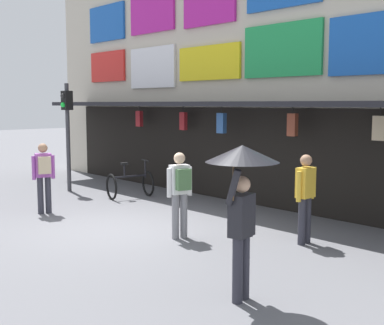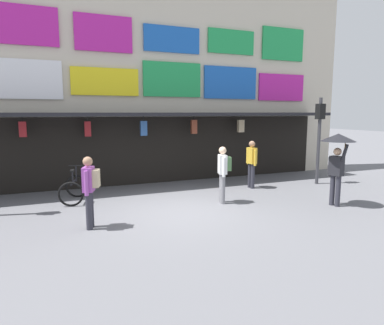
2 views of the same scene
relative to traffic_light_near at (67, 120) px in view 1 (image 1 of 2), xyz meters
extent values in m
plane|color=slate|center=(4.67, -1.50, -2.14)|extent=(80.00, 80.00, 0.00)
cube|color=beige|center=(4.67, 3.10, 1.86)|extent=(18.00, 1.20, 8.00)
cube|color=black|center=(4.67, 1.80, 0.46)|extent=(15.30, 1.40, 0.12)
cube|color=blue|center=(-1.48, 2.45, 3.21)|extent=(2.01, 0.08, 1.21)
cube|color=#B71E93|center=(0.98, 2.45, 3.25)|extent=(2.06, 0.08, 1.23)
cube|color=#B71E93|center=(3.44, 2.45, 3.19)|extent=(1.94, 0.08, 1.21)
cube|color=red|center=(-1.48, 2.45, 1.74)|extent=(1.97, 0.08, 1.02)
cube|color=white|center=(0.98, 2.45, 1.58)|extent=(2.12, 0.08, 1.25)
cube|color=yellow|center=(3.44, 2.45, 1.58)|extent=(2.31, 0.08, 0.94)
cube|color=green|center=(5.90, 2.45, 1.74)|extent=(2.24, 0.08, 1.27)
cube|color=blue|center=(8.36, 2.45, 1.70)|extent=(2.32, 0.08, 1.26)
cylinder|color=black|center=(0.77, 2.08, 0.32)|extent=(0.02, 0.02, 0.16)
cube|color=maroon|center=(0.77, 2.08, 0.00)|extent=(0.22, 0.13, 0.48)
cylinder|color=black|center=(2.75, 2.14, 0.31)|extent=(0.02, 0.02, 0.18)
cube|color=maroon|center=(2.75, 2.14, -0.03)|extent=(0.21, 0.12, 0.50)
cylinder|color=black|center=(4.59, 1.76, 0.32)|extent=(0.02, 0.02, 0.17)
cube|color=#2D5693|center=(4.59, 1.76, -0.02)|extent=(0.23, 0.14, 0.51)
cylinder|color=black|center=(6.58, 2.00, 0.32)|extent=(0.02, 0.02, 0.15)
cube|color=brown|center=(6.58, 2.00, -0.01)|extent=(0.22, 0.13, 0.52)
cylinder|color=black|center=(8.63, 2.05, 0.32)|extent=(0.02, 0.02, 0.17)
cube|color=tan|center=(8.63, 2.05, -0.01)|extent=(0.25, 0.15, 0.49)
cube|color=black|center=(4.67, 2.48, -0.89)|extent=(15.30, 0.04, 2.50)
cylinder|color=#38383D|center=(0.00, 0.01, -0.54)|extent=(0.12, 0.12, 3.20)
cube|color=black|center=(0.00, 0.01, 0.56)|extent=(0.29, 0.25, 0.56)
sphere|color=black|center=(0.01, -0.12, 0.69)|extent=(0.15, 0.15, 0.15)
sphere|color=#19DB3D|center=(0.01, -0.12, 0.43)|extent=(0.15, 0.15, 0.15)
torus|color=black|center=(2.27, 1.21, -1.78)|extent=(0.72, 0.22, 0.72)
torus|color=black|center=(2.03, 0.14, -1.78)|extent=(0.72, 0.22, 0.72)
cylinder|color=black|center=(2.15, 0.67, -1.53)|extent=(0.27, 0.98, 0.05)
cylinder|color=black|center=(2.12, 0.51, -1.36)|extent=(0.04, 0.04, 0.35)
cube|color=black|center=(2.12, 0.51, -1.17)|extent=(0.14, 0.22, 0.06)
cylinder|color=black|center=(2.26, 1.13, -1.36)|extent=(0.04, 0.04, 0.50)
cylinder|color=black|center=(2.26, 1.13, -1.11)|extent=(0.44, 0.13, 0.04)
cylinder|color=#2D2D38|center=(9.06, -2.52, -1.70)|extent=(0.14, 0.14, 0.88)
cylinder|color=#2D2D38|center=(9.09, -2.70, -1.70)|extent=(0.14, 0.14, 0.88)
cube|color=#232328|center=(9.08, -2.61, -0.98)|extent=(0.29, 0.40, 0.56)
sphere|color=tan|center=(9.08, -2.61, -0.57)|extent=(0.22, 0.22, 0.22)
cylinder|color=#232328|center=(9.03, -2.39, -1.03)|extent=(0.09, 0.09, 0.56)
cylinder|color=#232328|center=(9.12, -2.82, -0.58)|extent=(0.23, 0.09, 0.48)
cylinder|color=#4C3823|center=(9.12, -2.82, -0.47)|extent=(0.02, 0.02, 0.55)
cone|color=black|center=(9.08, -2.61, -0.17)|extent=(0.96, 0.96, 0.22)
cylinder|color=#2D2D38|center=(8.09, 0.41, -1.70)|extent=(0.14, 0.14, 0.88)
cylinder|color=#2D2D38|center=(8.10, 0.23, -1.70)|extent=(0.14, 0.14, 0.88)
cube|color=gold|center=(8.09, 0.32, -0.98)|extent=(0.23, 0.36, 0.56)
sphere|color=#A87A5B|center=(8.09, 0.32, -0.57)|extent=(0.22, 0.22, 0.22)
cylinder|color=gold|center=(8.09, 0.54, -1.03)|extent=(0.09, 0.09, 0.56)
cylinder|color=gold|center=(8.10, 0.10, -1.03)|extent=(0.09, 0.09, 0.56)
cylinder|color=#2D2D38|center=(2.32, -2.07, -1.70)|extent=(0.14, 0.14, 0.88)
cylinder|color=#2D2D38|center=(2.38, -1.90, -1.70)|extent=(0.14, 0.14, 0.88)
cube|color=#9E4CA8|center=(2.35, -1.99, -0.98)|extent=(0.32, 0.41, 0.56)
sphere|color=#A87A5B|center=(2.35, -1.99, -0.57)|extent=(0.22, 0.22, 0.22)
cylinder|color=#9E4CA8|center=(2.28, -2.20, -1.03)|extent=(0.09, 0.09, 0.56)
cylinder|color=#9E4CA8|center=(2.42, -1.78, -1.03)|extent=(0.09, 0.09, 0.56)
cube|color=tan|center=(2.50, -2.04, -0.96)|extent=(0.24, 0.32, 0.40)
cylinder|color=gray|center=(6.18, -1.21, -1.70)|extent=(0.14, 0.14, 0.88)
cylinder|color=gray|center=(6.23, -1.04, -1.70)|extent=(0.14, 0.14, 0.88)
cube|color=white|center=(6.21, -1.12, -0.98)|extent=(0.31, 0.41, 0.56)
sphere|color=beige|center=(6.21, -1.12, -0.57)|extent=(0.22, 0.22, 0.22)
cylinder|color=white|center=(6.15, -1.33, -1.03)|extent=(0.09, 0.09, 0.56)
cylinder|color=white|center=(6.27, -0.91, -1.03)|extent=(0.09, 0.09, 0.56)
cube|color=#477042|center=(6.36, -1.17, -0.96)|extent=(0.23, 0.31, 0.40)
camera|label=1|loc=(13.29, -7.48, 0.47)|focal=46.80mm
camera|label=2|loc=(1.68, -9.95, 0.53)|focal=31.98mm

